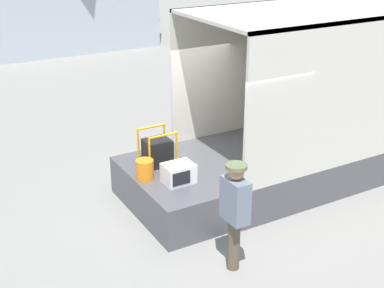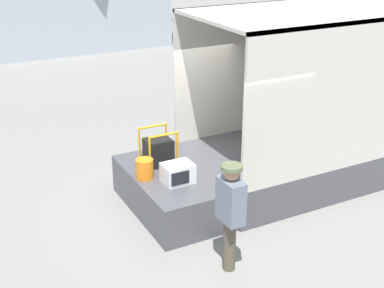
{
  "view_description": "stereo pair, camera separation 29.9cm",
  "coord_description": "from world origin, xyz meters",
  "px_view_note": "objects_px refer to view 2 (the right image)",
  "views": [
    {
      "loc": [
        -4.39,
        -7.26,
        4.68
      ],
      "look_at": [
        -0.35,
        -0.2,
        1.25
      ],
      "focal_mm": 50.0,
      "sensor_mm": 36.0,
      "label": 1
    },
    {
      "loc": [
        -4.12,
        -7.41,
        4.68
      ],
      "look_at": [
        -0.35,
        -0.2,
        1.25
      ],
      "focal_mm": 50.0,
      "sensor_mm": 36.0,
      "label": 2
    }
  ],
  "objects_px": {
    "portable_generator": "(159,151)",
    "worker_person": "(231,208)",
    "box_truck": "(373,115)",
    "microwave": "(178,173)",
    "orange_bucket": "(145,169)"
  },
  "relations": [
    {
      "from": "orange_bucket",
      "to": "microwave",
      "type": "bearing_deg",
      "value": -42.1
    },
    {
      "from": "portable_generator",
      "to": "box_truck",
      "type": "bearing_deg",
      "value": -5.35
    },
    {
      "from": "portable_generator",
      "to": "orange_bucket",
      "type": "bearing_deg",
      "value": -137.87
    },
    {
      "from": "box_truck",
      "to": "worker_person",
      "type": "distance_m",
      "value": 5.01
    },
    {
      "from": "orange_bucket",
      "to": "worker_person",
      "type": "distance_m",
      "value": 2.03
    },
    {
      "from": "microwave",
      "to": "worker_person",
      "type": "relative_size",
      "value": 0.3
    },
    {
      "from": "box_truck",
      "to": "orange_bucket",
      "type": "distance_m",
      "value": 5.07
    },
    {
      "from": "microwave",
      "to": "worker_person",
      "type": "xyz_separation_m",
      "value": [
        0.03,
        -1.59,
        0.15
      ]
    },
    {
      "from": "portable_generator",
      "to": "worker_person",
      "type": "height_order",
      "value": "worker_person"
    },
    {
      "from": "microwave",
      "to": "portable_generator",
      "type": "bearing_deg",
      "value": 88.16
    },
    {
      "from": "box_truck",
      "to": "worker_person",
      "type": "height_order",
      "value": "box_truck"
    },
    {
      "from": "orange_bucket",
      "to": "worker_person",
      "type": "relative_size",
      "value": 0.2
    },
    {
      "from": "microwave",
      "to": "orange_bucket",
      "type": "bearing_deg",
      "value": 137.9
    },
    {
      "from": "box_truck",
      "to": "portable_generator",
      "type": "relative_size",
      "value": 10.22
    },
    {
      "from": "box_truck",
      "to": "portable_generator",
      "type": "distance_m",
      "value": 4.64
    }
  ]
}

